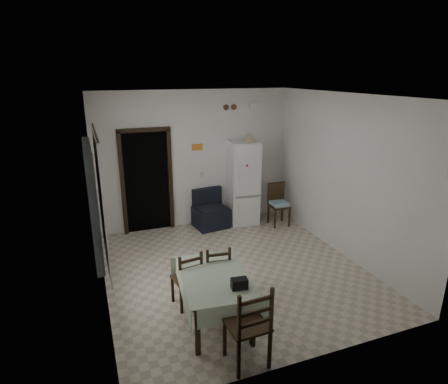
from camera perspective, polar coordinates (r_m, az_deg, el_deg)
ground at (r=6.54m, az=1.58°, el=-11.76°), size 4.50×4.50×0.00m
ceiling at (r=5.70m, az=1.83°, el=14.51°), size 4.20×4.50×0.02m
wall_back at (r=8.02m, az=-4.44°, el=4.95°), size 4.20×0.02×2.90m
wall_front at (r=4.11m, az=13.80°, el=-8.33°), size 4.20×0.02×2.90m
wall_left at (r=5.55m, az=-18.80°, el=-1.85°), size 0.02×4.50×2.90m
wall_right at (r=7.01m, az=17.81°, el=2.24°), size 0.02×4.50×2.90m
doorway at (r=8.09m, az=-11.94°, el=1.88°), size 1.06×0.52×2.22m
window_recess at (r=5.33m, az=-19.34°, el=-1.58°), size 0.10×1.20×1.60m
curtain at (r=5.33m, az=-18.17°, el=-1.45°), size 0.02×1.45×1.85m
curtain_rod at (r=5.11m, az=-19.08°, el=8.67°), size 0.02×1.60×0.02m
calendar at (r=7.98m, az=-4.10°, el=6.15°), size 0.28×0.02×0.40m
calendar_image at (r=7.96m, az=-4.10°, el=6.85°), size 0.24×0.01×0.14m
light_switch at (r=8.13m, az=-3.34°, el=2.61°), size 0.08×0.02×0.12m
vent_left at (r=8.06m, az=0.31°, el=12.77°), size 0.12×0.03×0.12m
vent_right at (r=8.12m, az=1.52°, el=12.81°), size 0.12×0.03×0.12m
emergency_light at (r=8.29m, az=4.68°, el=13.06°), size 0.25×0.07×0.09m
fridge at (r=8.18m, az=2.86°, el=1.39°), size 0.65×0.65×1.84m
tan_cone at (r=7.90m, az=3.78°, el=8.31°), size 0.25×0.25×0.19m
navy_seat at (r=8.09m, az=-2.06°, el=-2.61°), size 0.75×0.74×0.81m
corner_chair at (r=8.26m, az=8.41°, el=-1.95°), size 0.42×0.42×0.92m
dining_table at (r=5.19m, az=-1.36°, el=-15.94°), size 1.01×1.41×0.69m
black_bag at (r=4.73m, az=2.34°, el=-13.76°), size 0.22×0.15×0.13m
dining_chair_far_left at (r=5.49m, az=-5.72°, el=-12.83°), size 0.43×0.43×0.87m
dining_chair_far_right at (r=5.63m, az=-1.18°, el=-11.93°), size 0.42×0.42×0.87m
dining_chair_near_head at (r=4.47m, az=3.54°, el=-19.38°), size 0.47×0.47×1.05m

